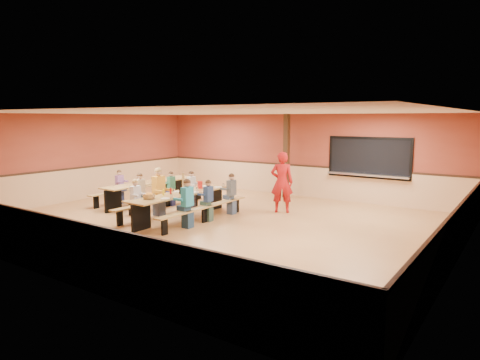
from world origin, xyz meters
The scene contains 23 objects.
ground centered at (0.00, 0.00, 0.00)m, with size 12.00×12.00×0.00m, color #9A673A.
room_envelope centered at (0.00, 0.00, 0.69)m, with size 12.04×10.04×3.02m.
kitchen_pass_through centered at (2.60, 4.96, 1.49)m, with size 2.78×0.28×1.38m.
structural_post centered at (-0.20, 4.40, 1.50)m, with size 0.18×0.18×3.00m, color #301E10.
cafeteria_table_main centered at (-1.06, -0.21, 0.53)m, with size 1.91×3.70×0.74m.
cafeteria_table_second centered at (-3.42, 0.82, 0.53)m, with size 1.91×3.70×0.74m.
seated_child_white_left centered at (-1.89, -1.19, 0.58)m, with size 0.35×0.28×1.16m, color silver, non-canonical shape.
seated_adult_yellow centered at (-1.89, -0.30, 0.70)m, with size 0.46×0.38×1.40m, color gold, non-canonical shape.
seated_child_grey_left centered at (-1.89, 1.16, 0.58)m, with size 0.35×0.28×1.16m, color silver, non-canonical shape.
seated_child_teal_right centered at (-0.24, -0.91, 0.64)m, with size 0.40×0.33×1.27m, color teal, non-canonical shape.
seated_child_navy_right centered at (-0.24, -0.03, 0.57)m, with size 0.34×0.28×1.14m, color navy, non-canonical shape.
seated_child_char_right centered at (-0.24, 1.07, 0.60)m, with size 0.37×0.30×1.21m, color #46494E, non-canonical shape.
seated_child_purple_sec centered at (-4.25, 0.23, 0.56)m, with size 0.33×0.27×1.13m, color #7C4C7E, non-canonical shape.
seated_child_green_sec centered at (-2.60, 0.97, 0.56)m, with size 0.32×0.27×1.12m, color #2D6E52, non-canonical shape.
seated_child_tan_sec centered at (-2.60, -0.37, 0.60)m, with size 0.37×0.30×1.20m, color #C1B49C, non-canonical shape.
standing_woman centered at (0.89, 2.12, 0.93)m, with size 0.68×0.44×1.86m, color #A81313.
punch_pitcher centered at (-1.15, 0.71, 0.85)m, with size 0.16×0.16×0.22m, color red.
chip_bowl centered at (-1.18, -1.36, 0.81)m, with size 0.32×0.32×0.15m, color #FF9F28, non-canonical shape.
napkin_dispenser centered at (-0.95, -0.31, 0.80)m, with size 0.10×0.14×0.13m, color black.
condiment_mustard centered at (-1.24, -0.76, 0.82)m, with size 0.06×0.06×0.17m, color yellow.
condiment_ketchup centered at (-1.21, -0.51, 0.82)m, with size 0.06×0.06×0.17m, color #B2140F.
table_paddle centered at (-1.11, -0.08, 0.88)m, with size 0.16×0.16×0.56m.
place_settings centered at (-1.06, -0.21, 0.80)m, with size 0.65×3.30×0.11m, color beige, non-canonical shape.
Camera 1 is at (7.08, -9.13, 2.84)m, focal length 32.00 mm.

